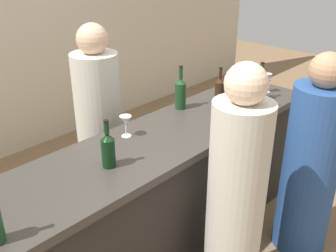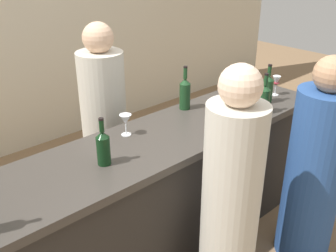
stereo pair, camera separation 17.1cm
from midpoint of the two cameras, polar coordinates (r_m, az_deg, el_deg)
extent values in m
plane|color=#846647|center=(3.03, -1.70, -17.11)|extent=(12.00, 12.00, 0.00)
cube|color=#2A2723|center=(2.75, -1.82, -10.30)|extent=(2.51, 0.55, 0.88)
cube|color=#3D3833|center=(2.50, -1.96, -1.58)|extent=(2.59, 0.63, 0.05)
cylinder|color=black|center=(2.13, -10.98, -3.92)|extent=(0.08, 0.08, 0.16)
cone|color=black|center=(2.09, -11.20, -1.59)|extent=(0.08, 0.08, 0.03)
cylinder|color=black|center=(2.07, -11.31, -0.35)|extent=(0.03, 0.03, 0.07)
cylinder|color=black|center=(2.05, -11.41, 0.66)|extent=(0.03, 0.03, 0.01)
cylinder|color=#193D1E|center=(2.83, 0.10, 4.39)|extent=(0.08, 0.08, 0.19)
cone|color=#193D1E|center=(2.79, 0.10, 6.58)|extent=(0.08, 0.08, 0.04)
cylinder|color=#193D1E|center=(2.78, 0.10, 7.73)|extent=(0.03, 0.03, 0.08)
cylinder|color=black|center=(2.76, 0.10, 8.64)|extent=(0.03, 0.03, 0.01)
cylinder|color=#331E0F|center=(2.95, 5.85, 4.85)|extent=(0.07, 0.07, 0.16)
cone|color=#331E0F|center=(2.92, 5.93, 6.66)|extent=(0.07, 0.07, 0.03)
cylinder|color=#331E0F|center=(2.90, 5.98, 7.60)|extent=(0.03, 0.03, 0.07)
cylinder|color=black|center=(2.89, 6.01, 8.37)|extent=(0.03, 0.03, 0.01)
cylinder|color=#193D1E|center=(2.86, 11.37, 3.88)|extent=(0.08, 0.08, 0.17)
cone|color=#193D1E|center=(2.82, 11.55, 5.84)|extent=(0.08, 0.08, 0.03)
cylinder|color=#193D1E|center=(2.81, 11.65, 6.87)|extent=(0.03, 0.03, 0.07)
cylinder|color=black|center=(2.79, 11.72, 7.70)|extent=(0.03, 0.03, 0.01)
cylinder|color=#193D1E|center=(3.06, 11.71, 5.32)|extent=(0.08, 0.08, 0.18)
cone|color=#193D1E|center=(3.03, 11.89, 7.19)|extent=(0.08, 0.08, 0.03)
cylinder|color=#193D1E|center=(3.01, 11.98, 8.17)|extent=(0.03, 0.03, 0.07)
cylinder|color=black|center=(3.00, 12.05, 8.95)|extent=(0.03, 0.03, 0.01)
cylinder|color=white|center=(3.26, 12.65, 4.86)|extent=(0.06, 0.06, 0.00)
cylinder|color=white|center=(3.25, 12.72, 5.54)|extent=(0.01, 0.01, 0.08)
cone|color=white|center=(3.22, 12.85, 6.82)|extent=(0.06, 0.06, 0.07)
cone|color=maroon|center=(3.23, 12.80, 6.36)|extent=(0.05, 0.05, 0.02)
cylinder|color=white|center=(2.48, -8.07, -1.47)|extent=(0.06, 0.06, 0.00)
cylinder|color=white|center=(2.46, -8.12, -0.71)|extent=(0.01, 0.01, 0.07)
cone|color=white|center=(2.43, -8.22, 0.72)|extent=(0.08, 0.08, 0.07)
cylinder|color=white|center=(3.43, 9.23, 6.17)|extent=(0.06, 0.06, 0.00)
cylinder|color=white|center=(3.42, 9.28, 6.79)|extent=(0.01, 0.01, 0.07)
cone|color=white|center=(3.40, 9.36, 7.96)|extent=(0.06, 0.06, 0.07)
cylinder|color=#284C8C|center=(2.83, 18.32, -6.40)|extent=(0.39, 0.39, 1.23)
sphere|color=tan|center=(2.54, 20.51, 7.58)|extent=(0.23, 0.23, 0.23)
cylinder|color=beige|center=(2.30, 7.61, -12.01)|extent=(0.39, 0.39, 1.31)
sphere|color=beige|center=(1.94, 8.88, 6.06)|extent=(0.22, 0.22, 0.22)
cylinder|color=beige|center=(3.05, -11.42, -1.96)|extent=(0.43, 0.43, 1.34)
sphere|color=#D8AD8C|center=(2.79, -12.79, 12.26)|extent=(0.22, 0.22, 0.22)
camera|label=1|loc=(0.09, -91.99, -0.94)|focal=41.78mm
camera|label=2|loc=(0.09, 88.01, 0.94)|focal=41.78mm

